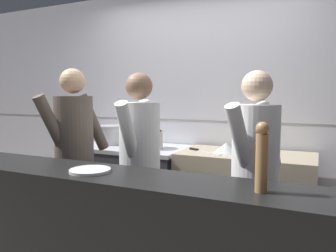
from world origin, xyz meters
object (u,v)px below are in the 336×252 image
at_px(pepper_mill, 262,156).
at_px(chef_line, 255,173).
at_px(oven_range, 132,185).
at_px(chef_sous, 140,162).
at_px(plated_dish_main, 90,170).
at_px(sauce_pot, 151,139).
at_px(chefs_knife, 202,151).
at_px(mixing_bowl_steel, 226,148).
at_px(chef_head_cook, 74,152).
at_px(stock_pot, 110,134).

distance_m(pepper_mill, chef_line, 0.74).
height_order(oven_range, chef_line, chef_line).
bearing_deg(chef_sous, plated_dish_main, -92.31).
xyz_separation_m(sauce_pot, pepper_mill, (1.34, -1.39, 0.16)).
bearing_deg(sauce_pot, chefs_knife, -4.92).
height_order(mixing_bowl_steel, chef_line, chef_line).
relative_size(sauce_pot, chef_head_cook, 0.16).
xyz_separation_m(mixing_bowl_steel, pepper_mill, (0.54, -1.39, 0.20)).
bearing_deg(chef_sous, oven_range, 120.11).
xyz_separation_m(oven_range, sauce_pot, (0.25, -0.04, 0.53)).
distance_m(mixing_bowl_steel, chefs_knife, 0.23).
height_order(oven_range, plated_dish_main, plated_dish_main).
distance_m(sauce_pot, chefs_knife, 0.58).
bearing_deg(pepper_mill, sauce_pot, 133.83).
xyz_separation_m(chef_sous, chef_line, (0.90, 0.03, -0.00)).
relative_size(oven_range, chefs_knife, 3.18).
height_order(oven_range, mixing_bowl_steel, mixing_bowl_steel).
relative_size(stock_pot, chef_sous, 0.18).
height_order(stock_pot, chefs_knife, stock_pot).
bearing_deg(plated_dish_main, mixing_bowl_steel, 71.11).
relative_size(pepper_mill, chef_sous, 0.21).
relative_size(stock_pot, chef_line, 0.18).
distance_m(sauce_pot, plated_dish_main, 1.43).
distance_m(oven_range, chef_sous, 1.05).
distance_m(oven_range, chef_line, 1.68).
bearing_deg(chef_line, sauce_pot, 168.57).
xyz_separation_m(mixing_bowl_steel, chef_line, (0.39, -0.71, -0.05)).
bearing_deg(mixing_bowl_steel, chef_sous, -124.44).
bearing_deg(chefs_knife, oven_range, 174.02).
bearing_deg(oven_range, chef_line, -27.27).
height_order(mixing_bowl_steel, pepper_mill, pepper_mill).
distance_m(oven_range, mixing_bowl_steel, 1.16).
xyz_separation_m(pepper_mill, chef_head_cook, (-1.72, 0.67, -0.21)).
distance_m(sauce_pot, chef_head_cook, 0.82).
xyz_separation_m(chefs_knife, chef_line, (0.61, -0.66, -0.01)).
bearing_deg(sauce_pot, plated_dish_main, -77.29).
height_order(oven_range, stock_pot, stock_pot).
xyz_separation_m(stock_pot, chef_sous, (0.83, -0.79, -0.10)).
relative_size(oven_range, pepper_mill, 3.46).
bearing_deg(chef_head_cook, chef_sous, 18.06).
bearing_deg(oven_range, plated_dish_main, -68.36).
bearing_deg(chefs_knife, mixing_bowl_steel, 13.65).
xyz_separation_m(oven_range, chef_line, (1.44, -0.74, 0.45)).
height_order(oven_range, chef_sous, chef_sous).
relative_size(plated_dish_main, pepper_mill, 0.73).
height_order(plated_dish_main, chef_head_cook, chef_head_cook).
distance_m(stock_pot, pepper_mill, 2.38).
xyz_separation_m(sauce_pot, chefs_knife, (0.57, -0.05, -0.08)).
bearing_deg(sauce_pot, chef_line, -30.72).
height_order(oven_range, pepper_mill, pepper_mill).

